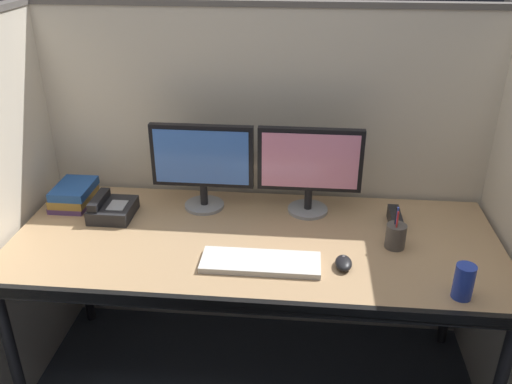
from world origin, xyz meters
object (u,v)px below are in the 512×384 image
Objects in this scene: desk at (254,251)px; monitor_right at (310,165)px; keyboard_main at (261,262)px; red_stapler at (395,219)px; desk_phone at (112,209)px; pen_cup at (396,236)px; monitor_left at (202,161)px; soda_can at (464,282)px; book_stack at (74,195)px; computer_mouse at (344,263)px.

monitor_right reaches higher than desk.
red_stapler is (0.52, 0.34, 0.02)m from keyboard_main.
pen_cup is at bearing -6.66° from desk_phone.
desk is at bearing -162.41° from red_stapler.
desk_phone is at bearing -162.37° from monitor_left.
pen_cup is at bearing 0.53° from desk.
pen_cup reaches higher than soda_can.
book_stack is (-1.35, 0.22, -0.00)m from pen_cup.
desk_phone is 1.14× the size of pen_cup.
soda_can is at bearing -20.54° from computer_mouse.
monitor_left reaches higher than book_stack.
monitor_left is 0.84m from pen_cup.
desk is at bearing 157.78° from soda_can.
pen_cup is 1.37× the size of soda_can.
red_stapler is 0.70× the size of book_stack.
soda_can is at bearing -17.95° from desk_phone.
soda_can is 1.61m from book_stack.
pen_cup reaches higher than desk_phone.
monitor_left is 1.00× the size of monitor_right.
red_stapler reaches higher than computer_mouse.
red_stapler is at bearing -5.76° from monitor_left.
soda_can is 0.49m from red_stapler.
desk is at bearing -46.49° from monitor_left.
computer_mouse is at bearing -142.33° from pen_cup.
monitor_left reaches higher than desk.
book_stack is at bearing 164.48° from desk.
keyboard_main is (0.28, -0.42, -0.20)m from monitor_left.
monitor_left is 2.87× the size of red_stapler.
monitor_left is at bearing 150.18° from soda_can.
book_stack is (-0.81, 0.23, 0.10)m from desk.
desk is 11.38× the size of pen_cup.
desk_phone is 0.89× the size of book_stack.
computer_mouse is 0.39m from red_stapler.
monitor_left is 3.52× the size of soda_can.
monitor_right is 0.47m from computer_mouse.
desk is 4.42× the size of keyboard_main.
soda_can reaches higher than red_stapler.
desk_phone is (-0.37, -0.12, -0.18)m from monitor_left.
soda_can is 0.57× the size of book_stack.
red_stapler is 1.37m from book_stack.
monitor_right is at bearing 0.30° from monitor_left.
soda_can is at bearing -10.59° from keyboard_main.
pen_cup is at bearing 37.67° from computer_mouse.
pen_cup reaches higher than computer_mouse.
monitor_right is 0.50m from keyboard_main.
soda_can reaches higher than desk_phone.
keyboard_main is 0.53m from pen_cup.
monitor_left is 2.02× the size of book_stack.
pen_cup is at bearing 120.91° from soda_can.
keyboard_main is (-0.17, -0.42, -0.20)m from monitor_right.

